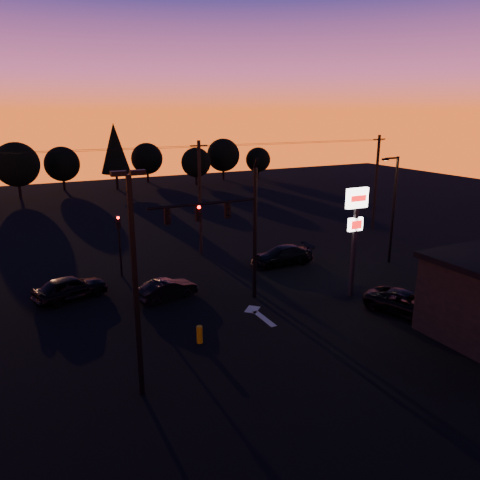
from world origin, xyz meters
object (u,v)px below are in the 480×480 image
object	(u,v)px
car_left	(70,288)
bollard	(200,334)
pylon_sign	(356,219)
traffic_signal_mast	(231,223)
secondary_signal	(119,237)
parking_lot_light	(135,273)
streetlight	(393,205)
car_right	(282,256)
car_mid	(167,289)
suv_parked	(407,303)

from	to	relation	value
car_left	bollard	bearing A→B (deg)	-166.59
pylon_sign	car_left	bearing A→B (deg)	155.19
traffic_signal_mast	secondary_signal	world-z (taller)	traffic_signal_mast
parking_lot_light	streetlight	world-z (taller)	parking_lot_light
parking_lot_light	car_left	xyz separation A→B (m)	(-1.22, 11.76, -4.52)
parking_lot_light	bollard	world-z (taller)	parking_lot_light
car_right	car_mid	bearing A→B (deg)	-71.81
car_right	suv_parked	world-z (taller)	car_right
parking_lot_light	car_mid	bearing A→B (deg)	66.04
secondary_signal	car_left	xyz separation A→B (m)	(-3.72, -2.72, -2.11)
secondary_signal	bollard	world-z (taller)	secondary_signal
suv_parked	car_right	bearing A→B (deg)	78.42
bollard	car_left	size ratio (longest dim) A/B	0.20
car_mid	car_left	bearing A→B (deg)	51.27
suv_parked	secondary_signal	bearing A→B (deg)	113.47
parking_lot_light	car_mid	size ratio (longest dim) A/B	2.43
streetlight	suv_parked	world-z (taller)	streetlight
streetlight	car_left	bearing A→B (deg)	171.79
pylon_sign	car_right	xyz separation A→B (m)	(-0.64, 7.19, -4.22)
traffic_signal_mast	car_left	size ratio (longest dim) A/B	1.95
pylon_sign	car_left	distance (m)	17.81
car_left	car_mid	bearing A→B (deg)	-132.11
traffic_signal_mast	car_left	bearing A→B (deg)	151.04
car_left	pylon_sign	bearing A→B (deg)	-130.98
secondary_signal	car_mid	world-z (taller)	secondary_signal
car_left	car_mid	distance (m)	5.89
parking_lot_light	suv_parked	xyz separation A→B (m)	(15.53, 0.92, -4.62)
traffic_signal_mast	streetlight	bearing A→B (deg)	6.14
secondary_signal	streetlight	xyz separation A→B (m)	(18.91, -5.99, 1.56)
parking_lot_light	car_left	bearing A→B (deg)	95.91
traffic_signal_mast	car_left	world-z (taller)	traffic_signal_mast
pylon_sign	traffic_signal_mast	bearing A→B (deg)	160.64
secondary_signal	car_left	size ratio (longest dim) A/B	0.99
car_right	bollard	bearing A→B (deg)	-45.56
parking_lot_light	pylon_sign	size ratio (longest dim) A/B	1.34
bollard	suv_parked	bearing A→B (deg)	-10.12
pylon_sign	car_right	size ratio (longest dim) A/B	1.42
parking_lot_light	streetlight	bearing A→B (deg)	21.65
pylon_sign	car_mid	size ratio (longest dim) A/B	1.81
traffic_signal_mast	bollard	size ratio (longest dim) A/B	9.57
pylon_sign	suv_parked	xyz separation A→B (m)	(1.03, -3.58, -4.26)
traffic_signal_mast	car_mid	size ratio (longest dim) A/B	2.28
parking_lot_light	car_mid	world-z (taller)	parking_lot_light
pylon_sign	bollard	distance (m)	11.74
parking_lot_light	car_left	world-z (taller)	parking_lot_light
parking_lot_light	suv_parked	world-z (taller)	parking_lot_light
car_mid	bollard	bearing A→B (deg)	164.09
streetlight	suv_parked	size ratio (longest dim) A/B	1.70
secondary_signal	pylon_sign	world-z (taller)	pylon_sign
streetlight	car_left	distance (m)	23.15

